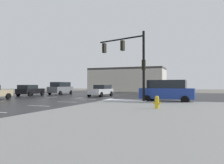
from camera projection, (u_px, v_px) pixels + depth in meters
ground_plane at (95, 98)px, 25.95m from camera, size 120.00×120.00×0.00m
road_asphalt at (95, 98)px, 25.95m from camera, size 44.00×44.00×0.02m
sidewalk_corner at (216, 117)px, 10.49m from camera, size 18.00×18.00×0.14m
snow_strip_curbside at (125, 100)px, 20.45m from camera, size 4.00×1.60×0.06m
lane_markings at (99, 99)px, 24.24m from camera, size 36.15×36.15×0.01m
traffic_signal_mast at (131, 56)px, 20.10m from camera, size 4.97×1.80×6.20m
fire_hydrant at (157, 102)px, 13.67m from camera, size 0.48×0.26×0.79m
strip_building_background at (127, 80)px, 55.17m from camera, size 18.40×8.00×5.77m
sedan_white at (168, 90)px, 32.60m from camera, size 2.20×4.61×1.58m
sedan_silver at (101, 90)px, 30.18m from camera, size 2.25×4.63×1.58m
suv_blue at (167, 90)px, 20.12m from camera, size 4.91×2.35×2.03m
sedan_black at (30, 90)px, 31.43m from camera, size 2.43×4.68×1.58m
suv_grey at (61, 88)px, 36.40m from camera, size 2.20×4.85×2.03m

